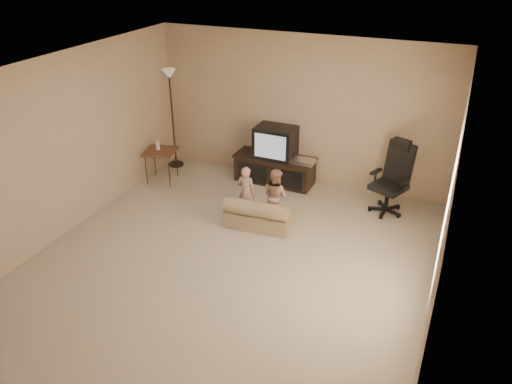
# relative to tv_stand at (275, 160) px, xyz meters

# --- Properties ---
(floor) EXTENTS (5.50, 5.50, 0.00)m
(floor) POSITION_rel_tv_stand_xyz_m (0.32, -2.49, -0.42)
(floor) COLOR #B1A28C
(floor) RESTS_ON ground
(room_shell) EXTENTS (5.50, 5.50, 5.50)m
(room_shell) POSITION_rel_tv_stand_xyz_m (0.32, -2.49, 1.10)
(room_shell) COLOR white
(room_shell) RESTS_ON floor
(tv_stand) EXTENTS (1.41, 0.54, 1.00)m
(tv_stand) POSITION_rel_tv_stand_xyz_m (0.00, 0.00, 0.00)
(tv_stand) COLOR black
(tv_stand) RESTS_ON floor
(office_chair) EXTENTS (0.70, 0.71, 1.15)m
(office_chair) POSITION_rel_tv_stand_xyz_m (2.00, -0.25, -0.00)
(office_chair) COLOR black
(office_chair) RESTS_ON floor
(side_table) EXTENTS (0.61, 0.61, 0.77)m
(side_table) POSITION_rel_tv_stand_xyz_m (-1.83, -0.72, 0.13)
(side_table) COLOR brown
(side_table) RESTS_ON floor
(floor_lamp) EXTENTS (0.28, 0.28, 1.80)m
(floor_lamp) POSITION_rel_tv_stand_xyz_m (-1.96, -0.06, 0.89)
(floor_lamp) COLOR #2E2114
(floor_lamp) RESTS_ON floor
(child_sofa) EXTENTS (0.99, 0.61, 0.47)m
(child_sofa) POSITION_rel_tv_stand_xyz_m (0.32, -1.48, -0.23)
(child_sofa) COLOR #9A8768
(child_sofa) RESTS_ON floor
(toddler_left) EXTENTS (0.31, 0.24, 0.83)m
(toddler_left) POSITION_rel_tv_stand_xyz_m (0.04, -1.29, -0.00)
(toddler_left) COLOR tan
(toddler_left) RESTS_ON floor
(toddler_right) EXTENTS (0.46, 0.37, 0.84)m
(toddler_right) POSITION_rel_tv_stand_xyz_m (0.47, -1.21, 0.00)
(toddler_right) COLOR tan
(toddler_right) RESTS_ON floor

